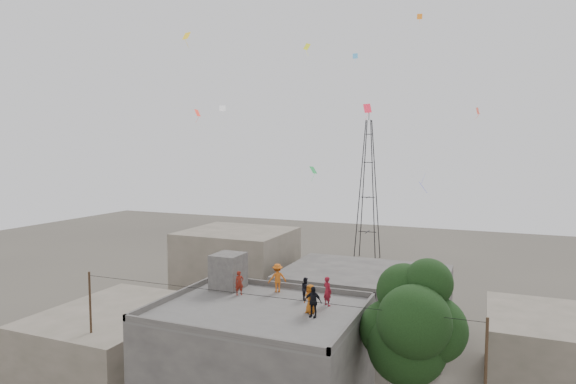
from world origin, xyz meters
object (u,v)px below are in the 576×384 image
object	(u,v)px
person_dark_adult	(313,302)
tree	(411,325)
stair_head_box	(228,271)
person_red_adult	(327,291)
transmission_tower	(368,190)

from	to	relation	value
person_dark_adult	tree	bearing A→B (deg)	10.74
stair_head_box	person_red_adult	xyz separation A→B (m)	(6.19, -0.77, -0.26)
tree	person_dark_adult	distance (m)	4.58
transmission_tower	person_dark_adult	distance (m)	40.72
person_red_adult	transmission_tower	bearing A→B (deg)	-47.58
stair_head_box	tree	world-z (taller)	tree
transmission_tower	person_dark_adult	xyz separation A→B (m)	(6.90, -40.07, -2.23)
tree	person_dark_adult	world-z (taller)	tree
stair_head_box	tree	distance (m)	10.80
transmission_tower	person_red_adult	distance (m)	38.87
transmission_tower	person_red_adult	world-z (taller)	transmission_tower
stair_head_box	person_dark_adult	world-z (taller)	stair_head_box
transmission_tower	person_red_adult	bearing A→B (deg)	-79.62
stair_head_box	transmission_tower	world-z (taller)	transmission_tower
stair_head_box	person_red_adult	bearing A→B (deg)	-7.09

